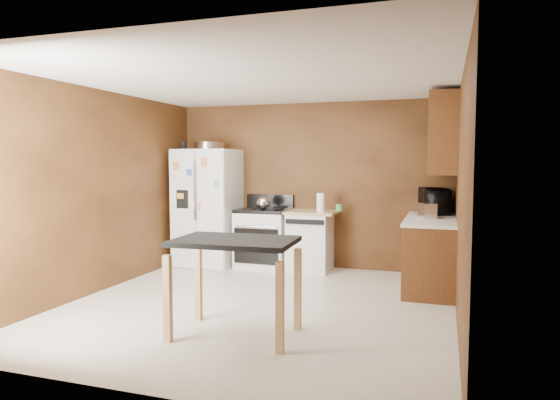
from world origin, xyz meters
The scene contains 18 objects.
floor centered at (0.00, 0.00, 0.00)m, with size 4.50×4.50×0.00m, color silver.
ceiling centered at (0.00, 0.00, 2.50)m, with size 4.50×4.50×0.00m, color white.
wall_back centered at (0.00, 2.25, 1.25)m, with size 4.20×4.20×0.00m, color brown.
wall_front centered at (0.00, -2.25, 1.25)m, with size 4.20×4.20×0.00m, color brown.
wall_left centered at (-2.10, 0.00, 1.25)m, with size 4.50×4.50×0.00m, color brown.
wall_right centered at (2.10, 0.00, 1.25)m, with size 4.50×4.50×0.00m, color brown.
roasting_pan centered at (-1.51, 1.89, 1.86)m, with size 0.45×0.45×0.11m, color silver.
pen_cup centered at (-1.94, 1.82, 1.86)m, with size 0.09×0.09×0.13m, color black.
kettle centered at (-0.61, 1.81, 1.00)m, with size 0.20×0.20×0.20m, color silver.
paper_towel centered at (0.27, 1.80, 1.03)m, with size 0.12×0.12×0.27m, color white.
green_canister centered at (0.50, 2.00, 0.94)m, with size 0.09×0.09×0.10m, color green.
toaster centered at (1.75, 1.42, 1.00)m, with size 0.16×0.26×0.19m, color silver.
microwave centered at (1.82, 1.98, 1.06)m, with size 0.57×0.39×0.32m, color black.
refrigerator centered at (-1.55, 1.86, 0.90)m, with size 0.90×0.80×1.80m.
gas_range centered at (-0.64, 1.92, 0.46)m, with size 0.76×0.68×1.10m.
dishwasher centered at (0.08, 1.95, 0.45)m, with size 0.78×0.63×0.89m.
right_cabinets centered at (1.84, 1.48, 0.91)m, with size 0.63×1.58×2.45m.
island centered at (0.13, -0.95, 0.76)m, with size 1.14×0.78×0.91m.
Camera 1 is at (1.95, -5.13, 1.61)m, focal length 32.00 mm.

